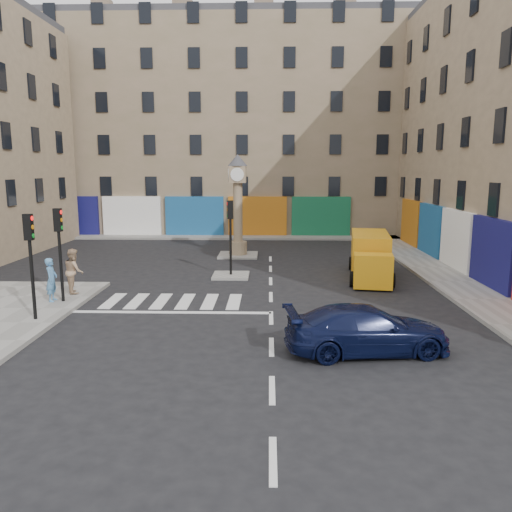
{
  "coord_description": "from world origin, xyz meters",
  "views": [
    {
      "loc": [
        -0.09,
        -16.49,
        5.37
      ],
      "look_at": [
        -0.59,
        2.66,
        2.0
      ],
      "focal_mm": 35.0,
      "sensor_mm": 36.0,
      "label": 1
    }
  ],
  "objects_px": {
    "traffic_light_left_near": "(30,250)",
    "clock_pillar": "(238,199)",
    "pedestrian_blue": "(52,280)",
    "traffic_light_island": "(230,225)",
    "yellow_van": "(370,256)",
    "traffic_light_left_far": "(59,240)",
    "pedestrian_tan": "(74,271)",
    "navy_sedan": "(367,330)"
  },
  "relations": [
    {
      "from": "traffic_light_left_near",
      "to": "clock_pillar",
      "type": "distance_m",
      "value": 15.19
    },
    {
      "from": "clock_pillar",
      "to": "pedestrian_blue",
      "type": "relative_size",
      "value": 3.51
    },
    {
      "from": "traffic_light_island",
      "to": "yellow_van",
      "type": "bearing_deg",
      "value": 0.87
    },
    {
      "from": "traffic_light_left_far",
      "to": "yellow_van",
      "type": "height_order",
      "value": "traffic_light_left_far"
    },
    {
      "from": "pedestrian_tan",
      "to": "yellow_van",
      "type": "bearing_deg",
      "value": -101.2
    },
    {
      "from": "pedestrian_blue",
      "to": "traffic_light_left_near",
      "type": "bearing_deg",
      "value": -174.49
    },
    {
      "from": "traffic_light_left_far",
      "to": "pedestrian_tan",
      "type": "relative_size",
      "value": 1.95
    },
    {
      "from": "yellow_van",
      "to": "traffic_light_left_far",
      "type": "bearing_deg",
      "value": -148.99
    },
    {
      "from": "traffic_light_left_far",
      "to": "clock_pillar",
      "type": "relative_size",
      "value": 0.61
    },
    {
      "from": "traffic_light_island",
      "to": "traffic_light_left_near",
      "type": "bearing_deg",
      "value": -128.93
    },
    {
      "from": "pedestrian_blue",
      "to": "pedestrian_tan",
      "type": "xyz_separation_m",
      "value": [
        0.37,
        1.35,
        0.08
      ]
    },
    {
      "from": "navy_sedan",
      "to": "pedestrian_blue",
      "type": "bearing_deg",
      "value": 59.38
    },
    {
      "from": "clock_pillar",
      "to": "pedestrian_tan",
      "type": "xyz_separation_m",
      "value": [
        -6.34,
        -10.04,
        -2.45
      ]
    },
    {
      "from": "traffic_light_left_far",
      "to": "traffic_light_island",
      "type": "distance_m",
      "value": 8.3
    },
    {
      "from": "traffic_light_island",
      "to": "pedestrian_blue",
      "type": "xyz_separation_m",
      "value": [
        -6.72,
        -5.4,
        -1.57
      ]
    },
    {
      "from": "pedestrian_blue",
      "to": "clock_pillar",
      "type": "bearing_deg",
      "value": -34.85
    },
    {
      "from": "clock_pillar",
      "to": "pedestrian_blue",
      "type": "distance_m",
      "value": 13.46
    },
    {
      "from": "traffic_light_island",
      "to": "navy_sedan",
      "type": "relative_size",
      "value": 0.77
    },
    {
      "from": "traffic_light_island",
      "to": "pedestrian_tan",
      "type": "bearing_deg",
      "value": -147.49
    },
    {
      "from": "navy_sedan",
      "to": "pedestrian_blue",
      "type": "relative_size",
      "value": 2.77
    },
    {
      "from": "clock_pillar",
      "to": "navy_sedan",
      "type": "bearing_deg",
      "value": -73.64
    },
    {
      "from": "yellow_van",
      "to": "pedestrian_blue",
      "type": "bearing_deg",
      "value": -149.63
    },
    {
      "from": "traffic_light_left_far",
      "to": "clock_pillar",
      "type": "height_order",
      "value": "clock_pillar"
    },
    {
      "from": "traffic_light_left_near",
      "to": "navy_sedan",
      "type": "height_order",
      "value": "traffic_light_left_near"
    },
    {
      "from": "traffic_light_left_near",
      "to": "pedestrian_tan",
      "type": "distance_m",
      "value": 4.05
    },
    {
      "from": "pedestrian_tan",
      "to": "traffic_light_left_near",
      "type": "bearing_deg",
      "value": 152.15
    },
    {
      "from": "traffic_light_left_near",
      "to": "traffic_light_left_far",
      "type": "xyz_separation_m",
      "value": [
        0.0,
        2.4,
        0.0
      ]
    },
    {
      "from": "traffic_light_left_far",
      "to": "traffic_light_island",
      "type": "relative_size",
      "value": 1.0
    },
    {
      "from": "traffic_light_left_far",
      "to": "pedestrian_tan",
      "type": "height_order",
      "value": "traffic_light_left_far"
    },
    {
      "from": "clock_pillar",
      "to": "pedestrian_tan",
      "type": "bearing_deg",
      "value": -122.29
    },
    {
      "from": "clock_pillar",
      "to": "pedestrian_tan",
      "type": "height_order",
      "value": "clock_pillar"
    },
    {
      "from": "traffic_light_left_far",
      "to": "navy_sedan",
      "type": "xyz_separation_m",
      "value": [
        11.1,
        -4.95,
        -1.92
      ]
    },
    {
      "from": "pedestrian_blue",
      "to": "pedestrian_tan",
      "type": "distance_m",
      "value": 1.4
    },
    {
      "from": "traffic_light_left_near",
      "to": "traffic_light_island",
      "type": "xyz_separation_m",
      "value": [
        6.3,
        7.8,
        -0.03
      ]
    },
    {
      "from": "traffic_light_left_near",
      "to": "traffic_light_left_far",
      "type": "bearing_deg",
      "value": 90.0
    },
    {
      "from": "traffic_light_island",
      "to": "clock_pillar",
      "type": "height_order",
      "value": "clock_pillar"
    },
    {
      "from": "traffic_light_island",
      "to": "pedestrian_tan",
      "type": "distance_m",
      "value": 7.67
    },
    {
      "from": "traffic_light_left_far",
      "to": "yellow_van",
      "type": "distance_m",
      "value": 14.44
    },
    {
      "from": "traffic_light_island",
      "to": "navy_sedan",
      "type": "bearing_deg",
      "value": -65.13
    },
    {
      "from": "navy_sedan",
      "to": "pedestrian_tan",
      "type": "distance_m",
      "value": 12.81
    },
    {
      "from": "traffic_light_island",
      "to": "yellow_van",
      "type": "relative_size",
      "value": 0.61
    },
    {
      "from": "traffic_light_left_near",
      "to": "clock_pillar",
      "type": "bearing_deg",
      "value": 65.45
    }
  ]
}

